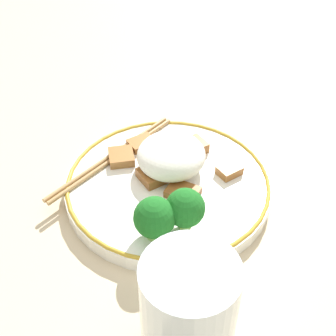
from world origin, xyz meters
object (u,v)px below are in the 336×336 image
at_px(plate, 168,185).
at_px(broccoli_back_left, 154,218).
at_px(drinking_glass, 189,310).
at_px(broccoli_back_center, 185,208).
at_px(chopsticks, 112,157).

relative_size(plate, broccoli_back_left, 4.97).
height_order(broccoli_back_left, drinking_glass, drinking_glass).
relative_size(broccoli_back_left, broccoli_back_center, 0.99).
xyz_separation_m(broccoli_back_center, drinking_glass, (0.02, -0.12, 0.01)).
bearing_deg(drinking_glass, broccoli_back_left, 114.94).
bearing_deg(broccoli_back_center, plate, 113.14).
relative_size(broccoli_back_left, drinking_glass, 0.46).
bearing_deg(chopsticks, drinking_glass, -60.76).
xyz_separation_m(broccoli_back_left, broccoli_back_center, (0.03, 0.02, 0.00)).
distance_m(broccoli_back_left, broccoli_back_center, 0.03).
distance_m(broccoli_back_center, drinking_glass, 0.12).
bearing_deg(broccoli_back_center, chopsticks, 136.76).
distance_m(plate, drinking_glass, 0.20).
bearing_deg(plate, drinking_glass, -75.83).
bearing_deg(drinking_glass, broccoli_back_center, 98.80).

